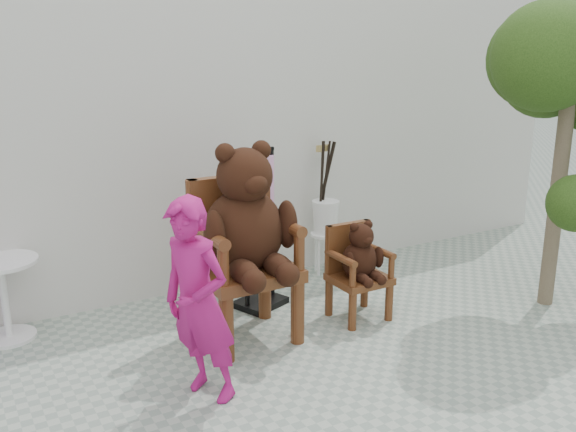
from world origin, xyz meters
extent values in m
plane|color=#99A493|center=(0.00, 0.00, 0.00)|extent=(60.00, 60.00, 0.00)
cube|color=silver|center=(0.00, 3.10, 1.50)|extent=(9.00, 1.00, 3.00)
cylinder|color=#49240F|center=(-0.84, 1.06, 0.27)|extent=(0.12, 0.12, 0.54)
cylinder|color=#49240F|center=(-0.84, 1.64, 0.27)|extent=(0.12, 0.12, 0.54)
cylinder|color=#49240F|center=(-0.20, 1.06, 0.27)|extent=(0.12, 0.12, 0.54)
cylinder|color=#49240F|center=(-0.20, 1.64, 0.27)|extent=(0.12, 0.12, 0.54)
cube|color=#49240F|center=(-0.52, 1.35, 0.59)|extent=(0.77, 0.71, 0.10)
cube|color=#49240F|center=(-0.52, 1.65, 1.00)|extent=(0.74, 0.10, 0.71)
cylinder|color=#49240F|center=(-0.86, 1.65, 1.00)|extent=(0.10, 0.10, 0.71)
cylinder|color=#49240F|center=(-0.86, 1.06, 0.81)|extent=(0.09, 0.09, 0.32)
cylinder|color=#49240F|center=(-0.86, 1.35, 0.97)|extent=(0.10, 0.67, 0.10)
cylinder|color=#49240F|center=(-0.18, 1.65, 1.00)|extent=(0.10, 0.10, 0.71)
cylinder|color=#49240F|center=(-0.18, 1.06, 0.81)|extent=(0.09, 0.09, 0.32)
cylinder|color=#49240F|center=(-0.18, 1.35, 0.97)|extent=(0.10, 0.67, 0.10)
ellipsoid|color=black|center=(-0.52, 1.39, 0.93)|extent=(0.68, 0.58, 0.72)
sphere|color=black|center=(-0.52, 1.35, 1.41)|extent=(0.45, 0.45, 0.45)
ellipsoid|color=black|center=(-0.52, 1.17, 1.37)|extent=(0.20, 0.16, 0.16)
sphere|color=black|center=(-0.68, 1.37, 1.60)|extent=(0.16, 0.16, 0.16)
sphere|color=black|center=(-0.36, 1.37, 1.60)|extent=(0.16, 0.16, 0.16)
ellipsoid|color=black|center=(-0.84, 1.24, 0.99)|extent=(0.16, 0.23, 0.41)
ellipsoid|color=black|center=(-0.67, 1.08, 0.70)|extent=(0.20, 0.40, 0.20)
sphere|color=black|center=(-0.67, 0.92, 0.68)|extent=(0.19, 0.19, 0.19)
ellipsoid|color=black|center=(-0.20, 1.24, 0.99)|extent=(0.16, 0.23, 0.41)
ellipsoid|color=black|center=(-0.37, 1.08, 0.70)|extent=(0.20, 0.40, 0.20)
sphere|color=black|center=(-0.37, 0.92, 0.68)|extent=(0.19, 0.19, 0.19)
cylinder|color=#49240F|center=(0.34, 1.02, 0.17)|extent=(0.07, 0.07, 0.34)
cylinder|color=#49240F|center=(0.34, 1.39, 0.17)|extent=(0.07, 0.07, 0.34)
cylinder|color=#49240F|center=(0.75, 1.02, 0.17)|extent=(0.07, 0.07, 0.34)
cylinder|color=#49240F|center=(0.75, 1.39, 0.17)|extent=(0.07, 0.07, 0.34)
cube|color=#49240F|center=(0.54, 1.21, 0.37)|extent=(0.49, 0.45, 0.07)
cube|color=#49240F|center=(0.54, 1.40, 0.63)|extent=(0.46, 0.07, 0.45)
cylinder|color=#49240F|center=(0.33, 1.40, 0.63)|extent=(0.07, 0.07, 0.45)
cylinder|color=#49240F|center=(0.33, 1.02, 0.51)|extent=(0.06, 0.06, 0.20)
cylinder|color=#49240F|center=(0.33, 1.21, 0.61)|extent=(0.07, 0.43, 0.07)
cylinder|color=#49240F|center=(0.75, 1.40, 0.63)|extent=(0.07, 0.07, 0.45)
cylinder|color=#49240F|center=(0.75, 1.02, 0.51)|extent=(0.06, 0.06, 0.20)
cylinder|color=#49240F|center=(0.75, 1.21, 0.61)|extent=(0.07, 0.43, 0.07)
ellipsoid|color=black|center=(0.54, 1.21, 0.55)|extent=(0.33, 0.28, 0.35)
sphere|color=black|center=(0.54, 1.20, 0.78)|extent=(0.22, 0.22, 0.22)
ellipsoid|color=black|center=(0.54, 1.11, 0.76)|extent=(0.10, 0.08, 0.08)
sphere|color=black|center=(0.46, 1.20, 0.88)|extent=(0.08, 0.08, 0.08)
sphere|color=black|center=(0.62, 1.20, 0.88)|extent=(0.08, 0.08, 0.08)
ellipsoid|color=black|center=(0.38, 1.14, 0.57)|extent=(0.08, 0.11, 0.20)
ellipsoid|color=black|center=(0.47, 1.06, 0.44)|extent=(0.10, 0.20, 0.10)
sphere|color=black|center=(0.47, 0.99, 0.42)|extent=(0.09, 0.09, 0.09)
ellipsoid|color=black|center=(0.70, 1.14, 0.57)|extent=(0.08, 0.11, 0.20)
ellipsoid|color=black|center=(0.61, 1.06, 0.44)|extent=(0.10, 0.20, 0.10)
sphere|color=black|center=(0.61, 0.99, 0.42)|extent=(0.09, 0.09, 0.09)
imported|color=#AB1568|center=(-1.23, 0.62, 0.74)|extent=(0.56, 0.64, 1.48)
cylinder|color=white|center=(-2.29, 2.35, 0.69)|extent=(0.60, 0.60, 0.03)
cylinder|color=white|center=(-2.29, 2.35, 0.35)|extent=(0.06, 0.06, 0.68)
cylinder|color=white|center=(-2.29, 2.35, 0.01)|extent=(0.44, 0.44, 0.03)
cube|color=black|center=(-0.28, 1.84, 0.75)|extent=(0.04, 0.04, 1.50)
cube|color=black|center=(0.06, 1.96, 0.75)|extent=(0.04, 0.04, 1.50)
cube|color=black|center=(-0.11, 1.90, 1.50)|extent=(0.38, 0.17, 0.03)
cube|color=black|center=(-0.11, 1.90, 0.03)|extent=(0.54, 0.49, 0.06)
cube|color=#E89FD4|center=(-0.11, 1.89, 1.18)|extent=(0.35, 0.16, 0.52)
cylinder|color=black|center=(-0.11, 1.90, 1.47)|extent=(0.01, 0.01, 0.08)
cylinder|color=white|center=(0.93, 2.35, 0.44)|extent=(0.32, 0.32, 0.03)
cylinder|color=white|center=(1.01, 2.43, 0.22)|extent=(0.03, 0.03, 0.44)
cylinder|color=white|center=(0.84, 2.43, 0.22)|extent=(0.03, 0.03, 0.44)
cylinder|color=white|center=(0.84, 2.27, 0.22)|extent=(0.03, 0.03, 0.44)
cylinder|color=white|center=(1.01, 2.27, 0.22)|extent=(0.03, 0.03, 0.44)
cylinder|color=black|center=(0.90, 2.39, 1.05)|extent=(0.08, 0.06, 0.80)
cylinder|color=olive|center=(0.89, 2.42, 1.38)|extent=(0.04, 0.04, 0.07)
cylinder|color=black|center=(0.96, 2.39, 1.05)|extent=(0.15, 0.13, 0.79)
cylinder|color=olive|center=(1.00, 2.43, 1.38)|extent=(0.05, 0.05, 0.08)
cylinder|color=black|center=(0.95, 2.40, 1.05)|extent=(0.17, 0.09, 0.79)
cylinder|color=olive|center=(0.97, 2.45, 1.38)|extent=(0.05, 0.04, 0.08)
cylinder|color=black|center=(0.95, 2.39, 1.05)|extent=(0.09, 0.06, 0.80)
cylinder|color=olive|center=(0.96, 2.42, 1.38)|extent=(0.04, 0.04, 0.07)
cylinder|color=black|center=(0.89, 2.39, 1.05)|extent=(0.12, 0.11, 0.80)
cylinder|color=olive|center=(0.86, 2.42, 1.38)|extent=(0.04, 0.04, 0.08)
cylinder|color=black|center=(0.89, 2.39, 1.05)|extent=(0.08, 0.08, 0.80)
cylinder|color=olive|center=(0.87, 2.41, 1.38)|extent=(0.04, 0.04, 0.07)
cylinder|color=brown|center=(2.32, 0.57, 1.22)|extent=(0.14, 0.14, 2.44)
sphere|color=black|center=(2.29, 0.91, 2.30)|extent=(0.92, 0.92, 0.92)
sphere|color=black|center=(2.03, 0.61, 2.32)|extent=(0.95, 0.95, 0.95)
sphere|color=black|center=(2.45, 0.93, 2.17)|extent=(0.85, 0.85, 0.85)
sphere|color=black|center=(1.97, 0.13, 1.13)|extent=(0.49, 0.49, 0.49)
camera|label=1|loc=(-2.61, -2.94, 2.35)|focal=38.00mm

